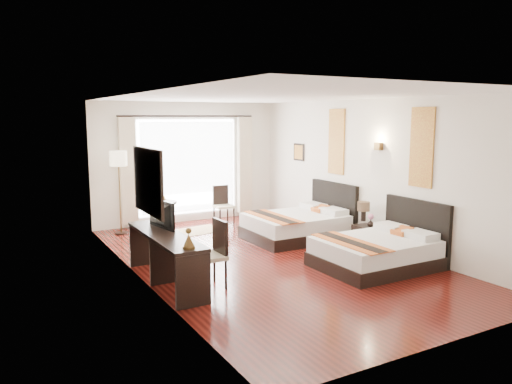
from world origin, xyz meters
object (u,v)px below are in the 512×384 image
desk_chair (209,267)px  fruit_bowl (162,200)px  television (157,215)px  floor_lamp (119,164)px  bed_near (379,251)px  vase (371,220)px  side_table (164,216)px  table_lamp (364,208)px  console_desk (166,259)px  window_chair (224,212)px  bed_far (299,224)px  nightstand (367,237)px

desk_chair → fruit_bowl: 3.90m
television → floor_lamp: (0.21, 3.12, 0.52)m
bed_near → fruit_bowl: (-2.25, 4.30, 0.40)m
vase → side_table: 4.41m
table_lamp → television: bearing=177.2°
console_desk → floor_lamp: (0.23, 3.52, 1.12)m
bed_near → console_desk: size_ratio=0.86×
side_table → desk_chair: bearing=-99.3°
console_desk → desk_chair: desk_chair is taller
table_lamp → side_table: size_ratio=0.57×
bed_near → vase: size_ratio=13.93×
television → fruit_bowl: television is taller
fruit_bowl → vase: bearing=-50.0°
vase → floor_lamp: (-3.73, 3.56, 0.93)m
side_table → window_chair: bearing=1.7°
table_lamp → vase: 0.31m
table_lamp → desk_chair: size_ratio=0.38×
table_lamp → console_desk: 4.02m
table_lamp → window_chair: bearing=114.2°
bed_near → television: (-3.33, 1.33, 0.70)m
table_lamp → fruit_bowl: table_lamp is taller
bed_near → desk_chair: bearing=170.7°
table_lamp → side_table: (-2.88, 3.12, -0.43)m
vase → window_chair: window_chair is taller
side_table → window_chair: size_ratio=0.74×
television → floor_lamp: 3.17m
television → desk_chair: (0.48, -0.87, -0.67)m
vase → television: size_ratio=0.18×
window_chair → floor_lamp: bearing=-92.2°
bed_near → table_lamp: size_ratio=5.10×
bed_far → console_desk: size_ratio=0.89×
bed_near → nightstand: 1.17m
bed_near → bed_far: bearing=90.8°
television → window_chair: size_ratio=0.86×
bed_far → desk_chair: size_ratio=1.99×
nightstand → desk_chair: desk_chair is taller
nightstand → vase: 0.36m
bed_far → desk_chair: bed_far is taller
vase → desk_chair: 3.49m
window_chair → nightstand: bearing=24.0°
floor_lamp → fruit_bowl: (0.87, -0.15, -0.82)m
bed_near → console_desk: 3.48m
vase → console_desk: size_ratio=0.06×
table_lamp → desk_chair: 3.59m
bed_near → table_lamp: (0.65, 1.14, 0.48)m
table_lamp → vase: bearing=-99.1°
bed_far → table_lamp: size_ratio=5.28×
vase → desk_chair: size_ratio=0.14×
table_lamp → desk_chair: bearing=-169.1°
vase → fruit_bowl: fruit_bowl is taller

